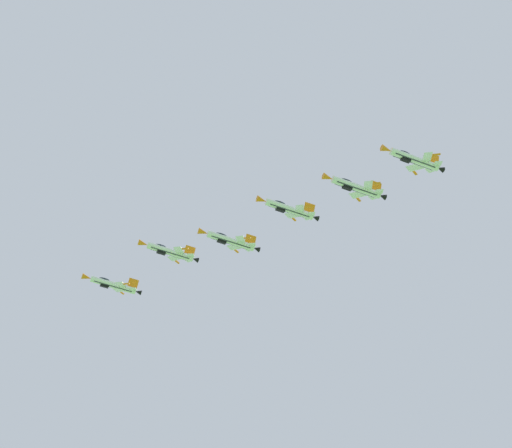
{
  "coord_description": "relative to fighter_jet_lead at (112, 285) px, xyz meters",
  "views": [
    {
      "loc": [
        6.0,
        -2.75,
        1.82
      ],
      "look_at": [
        10.64,
        90.07,
        134.15
      ],
      "focal_mm": 46.9,
      "sensor_mm": 36.0,
      "label": 1
    }
  ],
  "objects": [
    {
      "name": "fighter_jet_left_outer",
      "position": [
        44.06,
        -27.37,
        -1.82
      ],
      "size": [
        15.54,
        8.74,
        6.03
      ],
      "rotation": [
        0.0,
        -0.62,
        1.89
      ],
      "color": "white"
    },
    {
      "name": "fighter_jet_right_outer",
      "position": [
        58.65,
        -35.64,
        -4.06
      ],
      "size": [
        15.54,
        9.01,
        5.5
      ],
      "rotation": [
        0.0,
        -0.55,
        1.89
      ],
      "color": "white"
    },
    {
      "name": "fighter_jet_right_wing",
      "position": [
        30.37,
        -17.91,
        -2.66
      ],
      "size": [
        15.54,
        9.09,
        5.46
      ],
      "rotation": [
        0.0,
        -0.54,
        1.89
      ],
      "color": "white"
    },
    {
      "name": "fighter_jet_left_wing",
      "position": [
        15.05,
        -11.11,
        0.78
      ],
      "size": [
        15.54,
        9.25,
        5.36
      ],
      "rotation": [
        0.0,
        -0.5,
        1.89
      ],
      "color": "white"
    },
    {
      "name": "fighter_jet_lead",
      "position": [
        0.0,
        0.0,
        0.0
      ],
      "size": [
        15.54,
        8.93,
        5.61
      ],
      "rotation": [
        0.0,
        -0.57,
        1.89
      ],
      "color": "white"
    },
    {
      "name": "fighter_jet_trail_slot",
      "position": [
        71.3,
        -42.27,
        -1.76
      ],
      "size": [
        15.54,
        9.05,
        5.48
      ],
      "rotation": [
        0.0,
        -0.55,
        1.89
      ],
      "color": "white"
    }
  ]
}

